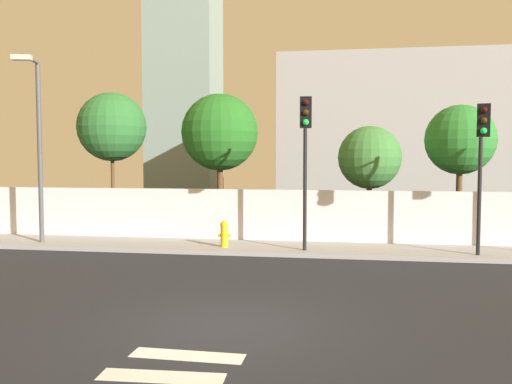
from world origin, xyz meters
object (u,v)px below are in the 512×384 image
object	(u,v)px
roadside_tree_midleft	(220,133)
roadside_tree_rightmost	(460,140)
street_lamp_curbside	(37,135)
fire_hydrant	(224,233)
traffic_light_right	(482,147)
roadside_tree_leftmost	(112,127)
traffic_light_center	(305,141)
roadside_tree_midright	(370,158)

from	to	relation	value
roadside_tree_midleft	roadside_tree_rightmost	world-z (taller)	roadside_tree_midleft
street_lamp_curbside	fire_hydrant	bearing A→B (deg)	2.12
roadside_tree_midleft	street_lamp_curbside	bearing A→B (deg)	-148.75
traffic_light_right	roadside_tree_midleft	bearing A→B (deg)	154.17
roadside_tree_midleft	roadside_tree_leftmost	bearing A→B (deg)	180.00
traffic_light_center	roadside_tree_rightmost	size ratio (longest dim) A/B	0.94
traffic_light_center	roadside_tree_midright	size ratio (longest dim) A/B	1.10
roadside_tree_leftmost	street_lamp_curbside	bearing A→B (deg)	-109.32
roadside_tree_leftmost	roadside_tree_midright	distance (m)	10.11
fire_hydrant	roadside_tree_midright	bearing A→B (deg)	33.27
roadside_tree_midleft	roadside_tree_midright	bearing A→B (deg)	0.00
street_lamp_curbside	fire_hydrant	size ratio (longest dim) A/B	7.15
street_lamp_curbside	roadside_tree_midleft	world-z (taller)	street_lamp_curbside
traffic_light_center	roadside_tree_midleft	world-z (taller)	roadside_tree_midleft
roadside_tree_leftmost	roadside_tree_midright	xyz separation A→B (m)	(10.04, 0.00, -1.21)
traffic_light_center	fire_hydrant	xyz separation A→B (m)	(-2.71, 0.91, -2.96)
roadside_tree_leftmost	roadside_tree_midright	world-z (taller)	roadside_tree_leftmost
roadside_tree_leftmost	roadside_tree_rightmost	world-z (taller)	roadside_tree_leftmost
roadside_tree_rightmost	traffic_light_right	bearing A→B (deg)	-93.23
roadside_tree_leftmost	roadside_tree_rightmost	xyz separation A→B (m)	(13.21, 0.00, -0.58)
roadside_tree_midleft	roadside_tree_rightmost	xyz separation A→B (m)	(8.82, 0.00, -0.33)
fire_hydrant	roadside_tree_leftmost	world-z (taller)	roadside_tree_leftmost
street_lamp_curbside	roadside_tree_rightmost	world-z (taller)	street_lamp_curbside
traffic_light_right	fire_hydrant	size ratio (longest dim) A/B	5.07
traffic_light_right	roadside_tree_midright	size ratio (longest dim) A/B	1.04
roadside_tree_leftmost	roadside_tree_midright	bearing A→B (deg)	0.00
roadside_tree_midright	traffic_light_center	bearing A→B (deg)	-117.13
roadside_tree_midleft	roadside_tree_rightmost	bearing A→B (deg)	0.00
roadside_tree_midright	fire_hydrant	bearing A→B (deg)	-146.73
fire_hydrant	traffic_light_center	bearing A→B (deg)	-18.61
roadside_tree_midright	roadside_tree_leftmost	bearing A→B (deg)	180.00
traffic_light_right	roadside_tree_leftmost	bearing A→B (deg)	162.24
roadside_tree_leftmost	fire_hydrant	bearing A→B (deg)	-30.92
street_lamp_curbside	roadside_tree_midleft	bearing A→B (deg)	31.25
street_lamp_curbside	fire_hydrant	distance (m)	7.20
roadside_tree_rightmost	roadside_tree_midleft	bearing A→B (deg)	-180.00
traffic_light_center	roadside_tree_midleft	distance (m)	5.42
traffic_light_center	roadside_tree_midright	distance (m)	4.59
roadside_tree_midright	roadside_tree_rightmost	size ratio (longest dim) A/B	0.85
street_lamp_curbside	roadside_tree_leftmost	distance (m)	3.61
street_lamp_curbside	roadside_tree_leftmost	world-z (taller)	street_lamp_curbside
traffic_light_right	roadside_tree_rightmost	world-z (taller)	roadside_tree_rightmost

